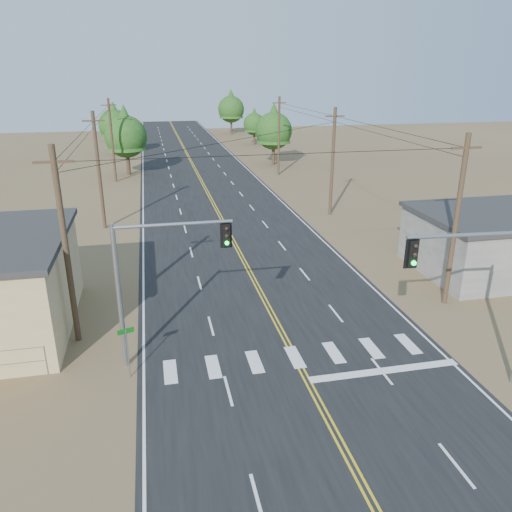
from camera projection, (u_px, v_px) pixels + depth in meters
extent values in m
plane|color=olive|center=(361.00, 482.00, 16.93)|extent=(220.00, 220.00, 0.00)
cube|color=black|center=(226.00, 227.00, 44.41)|extent=(15.00, 200.00, 0.02)
cylinder|color=gray|center=(46.00, 360.00, 22.66)|extent=(0.06, 0.06, 1.50)
cylinder|color=#4C3826|center=(66.00, 249.00, 24.12)|extent=(0.30, 0.30, 10.00)
cube|color=#4C3826|center=(54.00, 162.00, 22.65)|extent=(1.80, 0.12, 0.12)
cylinder|color=#4C3826|center=(99.00, 172.00, 42.44)|extent=(0.30, 0.30, 10.00)
cube|color=#4C3826|center=(93.00, 121.00, 40.97)|extent=(1.80, 0.12, 0.12)
cylinder|color=#4C3826|center=(112.00, 141.00, 60.76)|extent=(0.30, 0.30, 10.00)
cube|color=#4C3826|center=(109.00, 105.00, 59.29)|extent=(1.80, 0.12, 0.12)
cylinder|color=#4C3826|center=(456.00, 223.00, 28.22)|extent=(0.30, 0.30, 10.00)
cube|color=#4C3826|center=(467.00, 148.00, 26.75)|extent=(1.80, 0.12, 0.12)
cylinder|color=#4C3826|center=(332.00, 163.00, 46.55)|extent=(0.30, 0.30, 10.00)
cube|color=#4C3826|center=(335.00, 116.00, 45.07)|extent=(1.80, 0.12, 0.12)
cylinder|color=#4C3826|center=(279.00, 136.00, 64.87)|extent=(0.30, 0.30, 10.00)
cube|color=#4C3826|center=(279.00, 103.00, 63.40)|extent=(1.80, 0.12, 0.12)
cylinder|color=gray|center=(120.00, 301.00, 22.43)|extent=(0.23, 0.23, 6.72)
cylinder|color=gray|center=(112.00, 230.00, 21.26)|extent=(0.17, 0.17, 0.58)
cylinder|color=gray|center=(173.00, 224.00, 21.71)|extent=(5.19, 0.21, 0.15)
cube|color=black|center=(226.00, 235.00, 22.35)|extent=(0.34, 0.29, 1.06)
sphere|color=black|center=(227.00, 229.00, 22.08)|extent=(0.19, 0.19, 0.19)
sphere|color=black|center=(227.00, 236.00, 22.19)|extent=(0.19, 0.19, 0.19)
sphere|color=#0CE533|center=(227.00, 243.00, 22.31)|extent=(0.19, 0.19, 0.19)
cylinder|color=gray|center=(477.00, 235.00, 19.50)|extent=(5.75, 0.59, 0.16)
cube|color=black|center=(412.00, 253.00, 19.40)|extent=(0.37, 0.32, 1.10)
sphere|color=black|center=(416.00, 246.00, 19.12)|extent=(0.20, 0.20, 0.20)
sphere|color=black|center=(415.00, 255.00, 19.24)|extent=(0.20, 0.20, 0.20)
sphere|color=#0CE533|center=(414.00, 263.00, 19.36)|extent=(0.20, 0.20, 0.20)
cylinder|color=gray|center=(128.00, 353.00, 22.30)|extent=(0.06, 0.06, 2.46)
cube|color=#0C5411|center=(126.00, 331.00, 21.91)|extent=(0.71, 0.26, 0.25)
cylinder|color=#3F2D1E|center=(128.00, 162.00, 66.09)|extent=(0.50, 0.50, 3.26)
cone|color=#1B4614|center=(125.00, 127.00, 64.51)|extent=(5.07, 5.07, 5.80)
sphere|color=#1B4614|center=(126.00, 137.00, 64.92)|extent=(5.43, 5.43, 5.43)
cylinder|color=#3F2D1E|center=(117.00, 145.00, 81.82)|extent=(0.43, 0.43, 3.07)
cone|color=#1B4614|center=(114.00, 118.00, 80.33)|extent=(4.77, 4.77, 5.45)
sphere|color=#1B4614|center=(115.00, 125.00, 80.72)|extent=(5.11, 5.11, 5.11)
cylinder|color=#3F2D1E|center=(113.00, 134.00, 97.80)|extent=(0.41, 0.41, 2.56)
cone|color=#1B4614|center=(111.00, 116.00, 96.56)|extent=(3.98, 3.98, 4.55)
sphere|color=#1B4614|center=(112.00, 120.00, 96.88)|extent=(4.26, 4.26, 4.26)
cylinder|color=#3F2D1E|center=(273.00, 154.00, 73.11)|extent=(0.46, 0.46, 3.18)
cone|color=#1B4614|center=(274.00, 123.00, 71.57)|extent=(4.94, 4.94, 5.65)
sphere|color=#1B4614|center=(274.00, 131.00, 71.97)|extent=(5.30, 5.30, 5.30)
cylinder|color=#3F2D1E|center=(254.00, 138.00, 93.11)|extent=(0.42, 0.42, 2.42)
cone|color=#1B4614|center=(254.00, 119.00, 91.93)|extent=(3.76, 3.76, 4.30)
sphere|color=#1B4614|center=(254.00, 124.00, 92.24)|extent=(4.03, 4.03, 4.03)
cylinder|color=#3F2D1E|center=(231.00, 126.00, 108.76)|extent=(0.45, 0.45, 3.37)
cone|color=#1B4614|center=(231.00, 103.00, 107.12)|extent=(5.25, 5.25, 6.00)
sphere|color=#1B4614|center=(231.00, 109.00, 107.55)|extent=(5.62, 5.62, 5.62)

